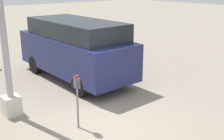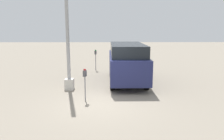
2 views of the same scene
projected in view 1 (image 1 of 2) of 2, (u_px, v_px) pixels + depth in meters
name	position (u px, v px, depth m)	size (l,w,h in m)	color
ground_plane	(105.00, 123.00, 7.34)	(80.00, 80.00, 0.00)	gray
parking_meter_near	(77.00, 89.00, 6.80)	(0.22, 0.15, 1.41)	gray
lamp_post	(3.00, 30.00, 7.09)	(0.44, 0.44, 6.77)	beige
parked_van	(75.00, 48.00, 10.38)	(5.17, 2.00, 2.23)	navy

